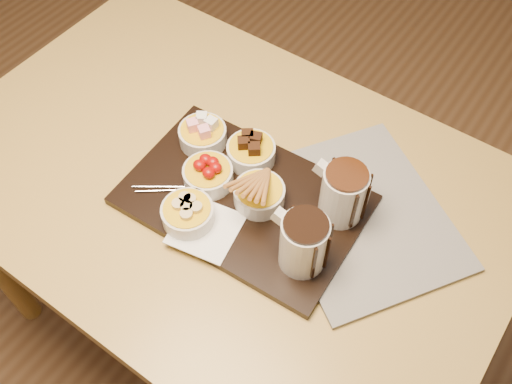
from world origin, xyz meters
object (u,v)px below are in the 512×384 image
Objects in this scene: pitcher_dark_chocolate at (303,243)px; pitcher_milk_chocolate at (343,195)px; dining_table at (223,204)px; serving_board at (244,200)px; newspaper at (360,214)px; bowl_strawberries at (208,176)px.

pitcher_dark_chocolate is 0.13m from pitcher_milk_chocolate.
serving_board is (0.08, -0.03, 0.11)m from dining_table.
pitcher_dark_chocolate is at bearing -17.48° from dining_table.
pitcher_milk_chocolate is at bearing 85.60° from pitcher_dark_chocolate.
serving_board is 1.20× the size of newspaper.
dining_table is 10.32× the size of pitcher_dark_chocolate.
pitcher_milk_chocolate reaches higher than bowl_strawberries.
pitcher_dark_chocolate is (0.25, -0.04, 0.04)m from bowl_strawberries.
newspaper is at bearing 35.89° from pitcher_milk_chocolate.
serving_board is 0.19m from pitcher_dark_chocolate.
dining_table is at bearing -170.68° from pitcher_milk_chocolate.
pitcher_dark_chocolate reaches higher than newspaper.
pitcher_dark_chocolate and pitcher_milk_chocolate have the same top height.
pitcher_milk_chocolate is 0.08m from newspaper.
dining_table is 12.00× the size of bowl_strawberries.
pitcher_milk_chocolate is (0.25, 0.05, 0.17)m from dining_table.
pitcher_dark_chocolate is at bearing -94.40° from pitcher_milk_chocolate.
dining_table is 0.14m from bowl_strawberries.
dining_table is 0.31m from pitcher_milk_chocolate.
serving_board is 3.96× the size of pitcher_dark_chocolate.
serving_board is 3.96× the size of pitcher_milk_chocolate.
pitcher_dark_chocolate reaches higher than bowl_strawberries.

